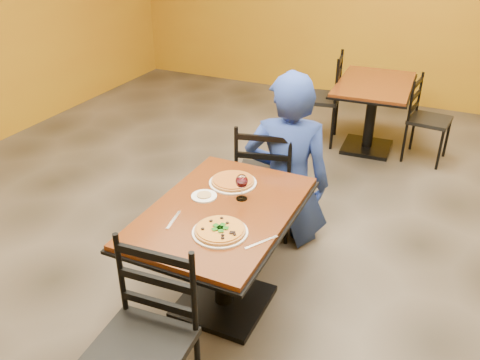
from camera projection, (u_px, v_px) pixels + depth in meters
The scene contains 17 objects.
floor at pixel (254, 262), 3.73m from camera, with size 7.00×8.00×0.01m, color black.
table_main at pixel (222, 235), 3.07m from camera, with size 0.83×1.23×0.75m.
table_second at pixel (373, 101), 5.22m from camera, with size 0.82×1.16×0.75m.
chair_main_near at pixel (140, 351), 2.35m from camera, with size 0.44×0.44×0.98m, color black, non-canonical shape.
chair_main_far at pixel (265, 176), 3.91m from camera, with size 0.43×0.43×0.96m, color black, non-canonical shape.
chair_second_left at pixel (318, 98), 5.46m from camera, with size 0.45×0.45×0.99m, color black, non-canonical shape.
chair_second_right at pixel (430, 121), 5.06m from camera, with size 0.39×0.39×0.86m, color black, non-canonical shape.
diner at pixel (288, 159), 3.72m from camera, with size 0.66×0.43×1.36m, color navy.
plate_main at pixel (220, 232), 2.75m from camera, with size 0.31×0.31×0.01m, color white.
pizza_main at pixel (220, 230), 2.74m from camera, with size 0.28×0.28×0.02m, color #90360A.
plate_far at pixel (233, 183), 3.24m from camera, with size 0.31×0.31×0.01m, color white.
pizza_far at pixel (233, 181), 3.23m from camera, with size 0.28×0.28×0.02m, color #B46922.
side_plate at pixel (204, 196), 3.09m from camera, with size 0.16×0.16×0.01m, color white.
dip at pixel (204, 195), 3.08m from camera, with size 0.09×0.09×0.01m, color #A68351.
wine_glass at pixel (242, 186), 3.03m from camera, with size 0.08×0.08×0.18m, color white, non-canonical shape.
fork at pixel (173, 220), 2.86m from camera, with size 0.01×0.19×0.00m, color silver.
knife at pixel (261, 242), 2.67m from camera, with size 0.01×0.21×0.00m, color silver.
Camera 1 is at (1.17, -2.75, 2.32)m, focal length 37.37 mm.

